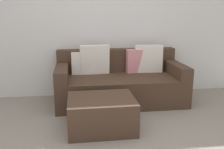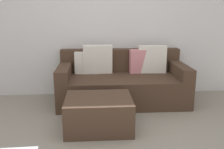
% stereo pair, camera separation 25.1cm
% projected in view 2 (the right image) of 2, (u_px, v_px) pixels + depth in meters
% --- Properties ---
extents(wall_back, '(5.21, 0.10, 2.45)m').
position_uv_depth(wall_back, '(106.00, 24.00, 4.42)').
color(wall_back, silver).
rests_on(wall_back, ground_plane).
extents(couch_sectional, '(2.02, 0.96, 0.91)m').
position_uv_depth(couch_sectional, '(122.00, 82.00, 4.20)').
color(couch_sectional, '#473326').
rests_on(couch_sectional, ground_plane).
extents(ottoman, '(0.82, 0.67, 0.41)m').
position_uv_depth(ottoman, '(99.00, 113.00, 3.23)').
color(ottoman, '#473326').
rests_on(ottoman, ground_plane).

